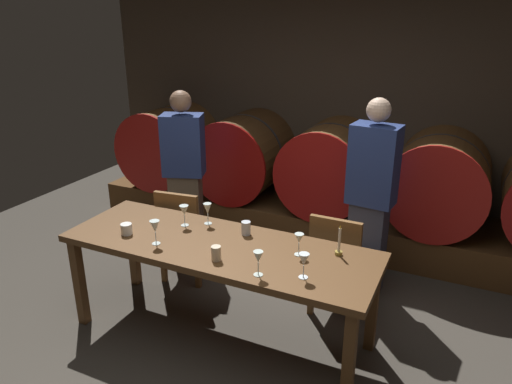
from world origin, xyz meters
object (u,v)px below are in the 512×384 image
cup_left (126,229)px  wine_glass_center_right (258,258)px  wine_barrel_center (331,166)px  cup_center (216,253)px  chair_right (337,260)px  wine_barrel_left (245,155)px  wine_glass_far_right (304,260)px  cup_right (246,228)px  candle_center (339,246)px  wine_glass_left (184,211)px  wine_barrel_far_left (171,145)px  guest_right (371,197)px  wine_glass_far_left (155,227)px  chair_left (184,231)px  dining_table (219,254)px  guest_left (185,175)px  wine_glass_right (299,239)px  wine_barrel_right (439,181)px  wine_glass_center_left (208,209)px

cup_left → wine_glass_center_right: bearing=-6.3°
wine_glass_center_right → wine_barrel_center: bearing=95.4°
cup_center → wine_glass_center_right: bearing=-10.3°
wine_barrel_center → chair_right: (0.48, -1.35, -0.32)m
wine_barrel_left → wine_glass_far_right: (1.48, -2.17, 0.09)m
wine_glass_center_right → cup_right: 0.60m
chair_right → candle_center: candle_center is taller
wine_glass_left → cup_center: 0.62m
wine_barrel_far_left → guest_right: (2.60, -0.87, 0.06)m
chair_right → wine_glass_far_left: (-1.10, -0.83, 0.41)m
wine_glass_far_left → wine_glass_left: size_ratio=1.08×
wine_barrel_left → chair_left: (0.09, -1.41, -0.32)m
wine_barrel_far_left → guest_right: guest_right is taller
chair_left → wine_glass_far_left: 0.91m
wine_glass_center_right → wine_glass_far_right: (0.27, 0.10, -0.00)m
wine_barrel_center → wine_glass_far_left: size_ratio=5.28×
wine_barrel_far_left → candle_center: size_ratio=4.28×
wine_glass_left → chair_right: bearing=23.9°
chair_right → wine_glass_far_left: wine_glass_far_left is taller
dining_table → chair_left: size_ratio=2.59×
guest_left → wine_glass_right: 1.78m
wine_glass_center_right → wine_glass_right: bearing=69.4°
wine_glass_left → cup_left: 0.44m
wine_glass_far_right → cup_left: wine_glass_far_right is taller
wine_barrel_far_left → cup_center: size_ratio=9.38×
cup_right → cup_left: bearing=-155.3°
wine_barrel_right → dining_table: 2.37m
wine_barrel_center → wine_glass_left: size_ratio=5.72×
cup_center → cup_right: bearing=89.1°
cup_center → chair_left: bearing=135.1°
wine_barrel_center → guest_left: bearing=-140.2°
wine_barrel_right → cup_center: wine_barrel_right is taller
wine_barrel_right → wine_glass_center_left: size_ratio=5.61×
chair_left → wine_glass_far_right: size_ratio=5.29×
dining_table → cup_center: (0.10, -0.21, 0.13)m
wine_glass_right → cup_center: wine_glass_right is taller
wine_barrel_left → guest_left: guest_left is taller
wine_glass_far_left → guest_left: bearing=114.2°
wine_glass_far_left → wine_glass_left: (0.01, 0.35, -0.01)m
wine_glass_center_left → candle_center: bearing=-3.3°
chair_left → wine_glass_far_right: 1.63m
guest_right → wine_glass_right: (-0.25, -1.03, 0.02)m
wine_glass_far_right → wine_glass_right: bearing=116.0°
wine_barrel_center → chair_left: (-0.91, -1.41, -0.32)m
wine_barrel_far_left → wine_glass_center_left: 2.31m
cup_center → wine_glass_left: bearing=142.7°
wine_barrel_left → wine_glass_left: size_ratio=5.72×
guest_right → cup_center: (-0.72, -1.33, -0.04)m
cup_center → cup_left: bearing=175.5°
guest_right → wine_glass_left: (-1.21, -0.96, 0.03)m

